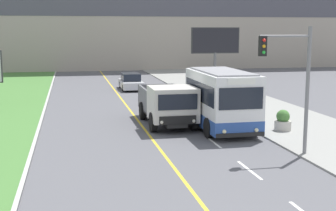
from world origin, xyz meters
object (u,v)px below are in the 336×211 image
dump_truck (169,105)px  car_distant (131,82)px  city_bus (221,100)px  traffic_light_mast (293,74)px  billboard_large (215,43)px  planter_round_near (283,121)px  planter_round_second (252,108)px

dump_truck → car_distant: (0.04, 16.68, -0.52)m
city_bus → traffic_light_mast: (1.22, -5.56, 1.87)m
traffic_light_mast → billboard_large: size_ratio=0.99×
billboard_large → car_distant: bearing=155.8°
car_distant → planter_round_near: size_ratio=3.94×
car_distant → billboard_large: size_ratio=0.78×
dump_truck → car_distant: dump_truck is taller
city_bus → car_distant: size_ratio=1.38×
city_bus → planter_round_second: city_bus is taller
dump_truck → city_bus: bearing=-27.9°
dump_truck → traffic_light_mast: 8.18m
dump_truck → billboard_large: billboard_large is taller
city_bus → planter_round_second: (2.94, 2.94, -1.03)m
city_bus → car_distant: (-2.49, 18.02, -0.92)m
city_bus → car_distant: city_bus is taller
city_bus → dump_truck: size_ratio=0.95×
car_distant → planter_round_second: size_ratio=3.82×
dump_truck → planter_round_near: size_ratio=5.68×
planter_round_second → dump_truck: bearing=-163.7°
billboard_large → city_bus: bearing=-106.3°
dump_truck → planter_round_second: (5.47, 1.60, -0.63)m
city_bus → planter_round_second: size_ratio=5.26×
planter_round_near → dump_truck: bearing=156.3°
city_bus → dump_truck: 2.89m
dump_truck → car_distant: size_ratio=1.44×
car_distant → city_bus: bearing=-82.1°
dump_truck → planter_round_near: bearing=-23.7°
billboard_large → planter_round_near: billboard_large is taller
car_distant → planter_round_second: bearing=-70.2°
city_bus → planter_round_near: size_ratio=5.42×
dump_truck → billboard_large: size_ratio=1.13×
dump_truck → car_distant: bearing=89.9°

